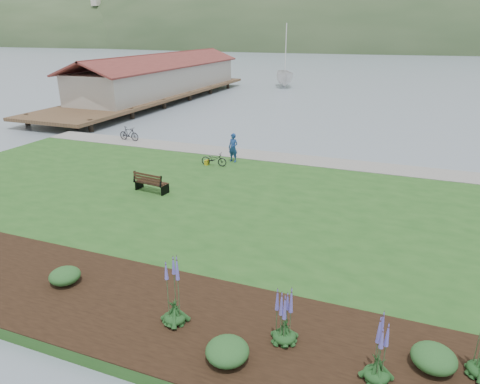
{
  "coord_description": "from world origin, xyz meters",
  "views": [
    {
      "loc": [
        8.04,
        -18.62,
        8.14
      ],
      "look_at": [
        1.6,
        -1.97,
        1.3
      ],
      "focal_mm": 32.0,
      "sensor_mm": 36.0,
      "label": 1
    }
  ],
  "objects_px": {
    "sailboat": "(284,87)",
    "person": "(233,145)",
    "bicycle_a": "(214,159)",
    "park_bench": "(150,182)"
  },
  "relations": [
    {
      "from": "person",
      "to": "sailboat",
      "type": "bearing_deg",
      "value": 113.67
    },
    {
      "from": "park_bench",
      "to": "sailboat",
      "type": "height_order",
      "value": "sailboat"
    },
    {
      "from": "person",
      "to": "park_bench",
      "type": "bearing_deg",
      "value": -93.92
    },
    {
      "from": "sailboat",
      "to": "person",
      "type": "bearing_deg",
      "value": -98.19
    },
    {
      "from": "park_bench",
      "to": "bicycle_a",
      "type": "bearing_deg",
      "value": 85.26
    },
    {
      "from": "park_bench",
      "to": "person",
      "type": "height_order",
      "value": "person"
    },
    {
      "from": "person",
      "to": "bicycle_a",
      "type": "height_order",
      "value": "person"
    },
    {
      "from": "bicycle_a",
      "to": "person",
      "type": "bearing_deg",
      "value": -37.92
    },
    {
      "from": "person",
      "to": "bicycle_a",
      "type": "bearing_deg",
      "value": -109.72
    },
    {
      "from": "park_bench",
      "to": "sailboat",
      "type": "relative_size",
      "value": 0.06
    }
  ]
}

